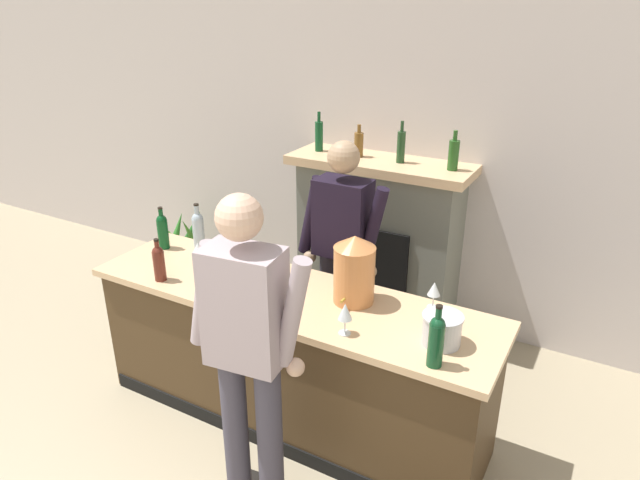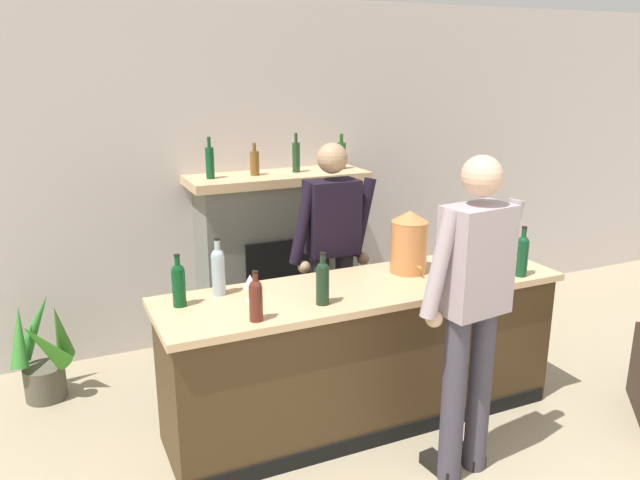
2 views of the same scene
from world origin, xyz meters
name	(u,v)px [view 2 (image 2 of 2)]	position (x,y,z in m)	size (l,w,h in m)	color
wall_back_panel	(286,171)	(0.00, 4.12, 1.38)	(12.00, 0.07, 2.75)	beige
bar_counter	(363,353)	(-0.15, 2.44, 0.46)	(2.58, 0.71, 0.93)	#432F1A
fireplace_stone	(278,256)	(-0.18, 3.86, 0.72)	(1.44, 0.52, 1.72)	slate
potted_plant_corner	(42,355)	(-2.03, 3.59, 0.32)	(0.44, 0.44, 0.73)	#545040
person_customer	(472,307)	(0.09, 1.71, 1.01)	(0.66, 0.34, 1.82)	#3F3C49
person_bartender	(332,253)	(-0.09, 3.04, 0.96)	(0.66, 0.30, 1.74)	#332F3A
copper_dispenser	(409,241)	(0.24, 2.56, 1.13)	(0.24, 0.28, 0.41)	#CA7D45
ice_bucket_steel	(497,256)	(0.82, 2.38, 1.01)	(0.21, 0.21, 0.17)	silver
wine_bottle_merlot_tall	(256,298)	(-0.94, 2.20, 1.05)	(0.07, 0.07, 0.28)	#572218
wine_bottle_chardonnay_pale	(218,270)	(-1.01, 2.67, 1.08)	(0.08, 0.08, 0.35)	#9EB2C1
wine_bottle_riesling_slim	(323,281)	(-0.52, 2.27, 1.06)	(0.08, 0.08, 0.31)	black
wine_bottle_rose_blush	(522,254)	(0.85, 2.19, 1.07)	(0.08, 0.08, 0.33)	#103F22
wine_bottle_cabernet_heavy	(179,283)	(-1.26, 2.58, 1.06)	(0.08, 0.08, 0.31)	#0B411B
wine_glass_back_row	(250,282)	(-0.87, 2.49, 1.04)	(0.08, 0.08, 0.16)	silver
wine_glass_front_right	(454,265)	(0.35, 2.22, 1.05)	(0.08, 0.08, 0.18)	silver
wine_glass_near_bucket	(449,242)	(0.67, 2.71, 1.04)	(0.07, 0.07, 0.16)	silver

